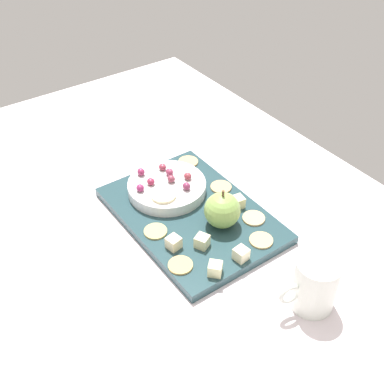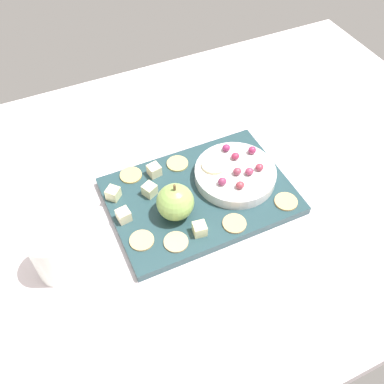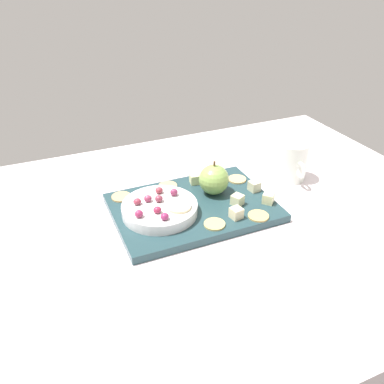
{
  "view_description": "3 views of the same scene",
  "coord_description": "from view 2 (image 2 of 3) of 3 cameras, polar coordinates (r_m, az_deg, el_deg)",
  "views": [
    {
      "loc": [
        62.64,
        -39.22,
        70.71
      ],
      "look_at": [
        1.28,
        4.44,
        9.46
      ],
      "focal_mm": 46.48,
      "sensor_mm": 36.0,
      "label": 1
    },
    {
      "loc": [
        26.35,
        51.12,
        69.73
      ],
      "look_at": [
        5.41,
        5.98,
        10.33
      ],
      "focal_mm": 40.02,
      "sensor_mm": 36.0,
      "label": 2
    },
    {
      "loc": [
        -26.93,
        -64.14,
        53.64
      ],
      "look_at": [
        1.71,
        2.21,
        9.79
      ],
      "focal_mm": 37.12,
      "sensor_mm": 36.0,
      "label": 3
    }
  ],
  "objects": [
    {
      "name": "grape_2",
      "position": [
        0.88,
        4.58,
        5.88
      ],
      "size": [
        1.69,
        1.52,
        1.46
      ],
      "primitive_type": "ellipsoid",
      "color": "#892655",
      "rests_on": "serving_dish"
    },
    {
      "name": "grape_7",
      "position": [
        0.87,
        8.16,
        5.38
      ],
      "size": [
        1.69,
        1.52,
        1.59
      ],
      "primitive_type": "ellipsoid",
      "color": "#932A52",
      "rests_on": "serving_dish"
    },
    {
      "name": "cheese_cube_1",
      "position": [
        0.86,
        -5.06,
        2.9
      ],
      "size": [
        2.67,
        2.67,
        2.31
      ],
      "primitive_type": "cube",
      "rotation": [
        0.0,
        0.0,
        0.17
      ],
      "color": "beige",
      "rests_on": "platter"
    },
    {
      "name": "grape_3",
      "position": [
        0.83,
        6.04,
        2.75
      ],
      "size": [
        1.69,
        1.52,
        1.51
      ],
      "primitive_type": "ellipsoid",
      "color": "#86374A",
      "rests_on": "serving_dish"
    },
    {
      "name": "serving_dish",
      "position": [
        0.85,
        5.77,
        2.35
      ],
      "size": [
        16.1,
        16.1,
        2.34
      ],
      "primitive_type": "cylinder",
      "color": "silver",
      "rests_on": "platter"
    },
    {
      "name": "apple_slice_0",
      "position": [
        0.85,
        3.06,
        3.51
      ],
      "size": [
        5.01,
        5.01,
        0.6
      ],
      "primitive_type": "cylinder",
      "color": "beige",
      "rests_on": "serving_dish"
    },
    {
      "name": "cracker_1",
      "position": [
        0.77,
        -6.72,
        -6.42
      ],
      "size": [
        4.41,
        4.41,
        0.4
      ],
      "primitive_type": "cylinder",
      "color": "tan",
      "rests_on": "platter"
    },
    {
      "name": "cheese_cube_0",
      "position": [
        0.83,
        -5.67,
        0.29
      ],
      "size": [
        3.08,
        3.08,
        2.31
      ],
      "primitive_type": "cube",
      "rotation": [
        0.0,
        0.0,
        0.45
      ],
      "color": "beige",
      "rests_on": "platter"
    },
    {
      "name": "cracker_2",
      "position": [
        0.87,
        -8.15,
        2.24
      ],
      "size": [
        4.41,
        4.41,
        0.4
      ],
      "primitive_type": "cylinder",
      "color": "tan",
      "rests_on": "platter"
    },
    {
      "name": "cheese_cube_3",
      "position": [
        0.77,
        1.03,
        -4.95
      ],
      "size": [
        2.63,
        2.63,
        2.31
      ],
      "primitive_type": "cube",
      "rotation": [
        0.0,
        0.0,
        1.42
      ],
      "color": "beige",
      "rests_on": "platter"
    },
    {
      "name": "grape_6",
      "position": [
        0.81,
        6.42,
        0.92
      ],
      "size": [
        1.69,
        1.52,
        1.44
      ],
      "primitive_type": "ellipsoid",
      "color": "#943641",
      "rests_on": "serving_dish"
    },
    {
      "name": "cracker_0",
      "position": [
        0.79,
        5.73,
        -4.18
      ],
      "size": [
        4.41,
        4.41,
        0.4
      ],
      "primitive_type": "cylinder",
      "color": "tan",
      "rests_on": "platter"
    },
    {
      "name": "grape_5",
      "position": [
        0.85,
        8.98,
        3.29
      ],
      "size": [
        1.69,
        1.52,
        1.4
      ],
      "primitive_type": "ellipsoid",
      "color": "#903345",
      "rests_on": "serving_dish"
    },
    {
      "name": "cracker_3",
      "position": [
        0.88,
        -1.96,
        3.81
      ],
      "size": [
        4.41,
        4.41,
        0.4
      ],
      "primitive_type": "cylinder",
      "color": "tan",
      "rests_on": "platter"
    },
    {
      "name": "grape_0",
      "position": [
        0.84,
        7.65,
        2.73
      ],
      "size": [
        1.69,
        1.52,
        1.48
      ],
      "primitive_type": "ellipsoid",
      "color": "#973756",
      "rests_on": "serving_dish"
    },
    {
      "name": "grape_4",
      "position": [
        0.86,
        5.85,
        4.69
      ],
      "size": [
        1.69,
        1.52,
        1.4
      ],
      "primitive_type": "ellipsoid",
      "color": "#952745",
      "rests_on": "serving_dish"
    },
    {
      "name": "cracker_5",
      "position": [
        0.84,
        12.41,
        -1.25
      ],
      "size": [
        4.41,
        4.41,
        0.4
      ],
      "primitive_type": "cylinder",
      "color": "tan",
      "rests_on": "platter"
    },
    {
      "name": "platter",
      "position": [
        0.84,
        1.08,
        -0.51
      ],
      "size": [
        34.97,
        24.5,
        1.81
      ],
      "primitive_type": "cube",
      "color": "#244045",
      "rests_on": "table"
    },
    {
      "name": "cheese_cube_2",
      "position": [
        0.79,
        -9.1,
        -3.09
      ],
      "size": [
        2.59,
        2.59,
        2.31
      ],
      "primitive_type": "cube",
      "rotation": [
        0.0,
        0.0,
        0.13
      ],
      "color": "beige",
      "rests_on": "platter"
    },
    {
      "name": "cup",
      "position": [
        0.75,
        -17.9,
        -7.82
      ],
      "size": [
        7.23,
        10.38,
        9.63
      ],
      "color": "white",
      "rests_on": "table"
    },
    {
      "name": "apple_stem",
      "position": [
        0.74,
        -2.34,
        0.6
      ],
      "size": [
        0.5,
        0.5,
        1.2
      ],
      "primitive_type": "cylinder",
      "color": "brown",
      "rests_on": "apple_whole"
    },
    {
      "name": "grape_1",
      "position": [
        0.81,
        4.04,
        1.41
      ],
      "size": [
        1.69,
        1.52,
        1.58
      ],
      "primitive_type": "ellipsoid",
      "color": "#842F52",
      "rests_on": "serving_dish"
    },
    {
      "name": "cheese_cube_4",
      "position": [
        0.83,
        -10.46,
        -0.18
      ],
      "size": [
        3.26,
        3.26,
        2.31
      ],
      "primitive_type": "cube",
      "rotation": [
        0.0,
        0.0,
        0.75
      ],
      "color": "beige",
      "rests_on": "platter"
    },
    {
      "name": "table",
      "position": [
        0.89,
        1.54,
        0.35
      ],
      "size": [
        126.65,
        86.99,
        3.99
      ],
      "primitive_type": "cube",
      "color": "silver",
      "rests_on": "ground"
    },
    {
      "name": "cracker_4",
      "position": [
        0.76,
        -2.15,
        -6.68
      ],
      "size": [
        4.41,
        4.41,
        0.4
      ],
      "primitive_type": "cylinder",
      "color": "tan",
      "rests_on": "platter"
    },
    {
      "name": "apple_whole",
      "position": [
        0.77,
        -2.25,
        -1.36
      ],
      "size": [
        6.93,
        6.93,
        6.93
      ],
      "primitive_type": "sphere",
      "color": "#87AD52",
      "rests_on": "platter"
    }
  ]
}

